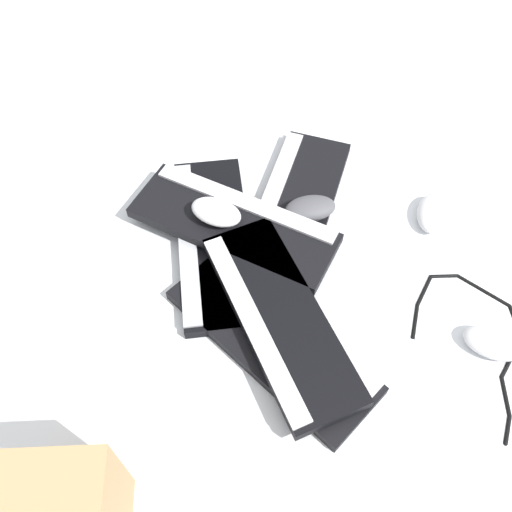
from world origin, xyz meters
The scene contains 11 objects.
ground_plane centered at (0.00, 0.00, 0.00)m, with size 3.20×3.20×0.00m, color silver.
keyboard_0 centered at (0.15, -0.09, 0.01)m, with size 0.32×0.46×0.03m.
keyboard_1 centered at (-0.04, 0.09, 0.01)m, with size 0.46×0.33×0.03m.
keyboard_2 centered at (0.01, -0.23, 0.01)m, with size 0.15×0.44×0.03m.
keyboard_3 centered at (-0.05, 0.06, 0.04)m, with size 0.41×0.43×0.03m.
keyboard_4 centered at (0.11, -0.12, 0.04)m, with size 0.46×0.22×0.03m.
mouse_0 centered at (-0.03, -0.21, 0.05)m, with size 0.11×0.07×0.04m, color #4C4C51.
mouse_1 centered at (-0.29, -0.30, 0.02)m, with size 0.11×0.07×0.04m, color silver.
mouse_2 centered at (-0.44, -0.02, 0.02)m, with size 0.11×0.07×0.04m, color silver.
mouse_3 centered at (0.14, -0.12, 0.08)m, with size 0.11×0.07×0.04m, color silver.
cable_0 centered at (-0.41, -0.05, 0.00)m, with size 0.21×0.33×0.01m.
Camera 1 is at (-0.16, 0.56, 1.01)m, focal length 40.00 mm.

